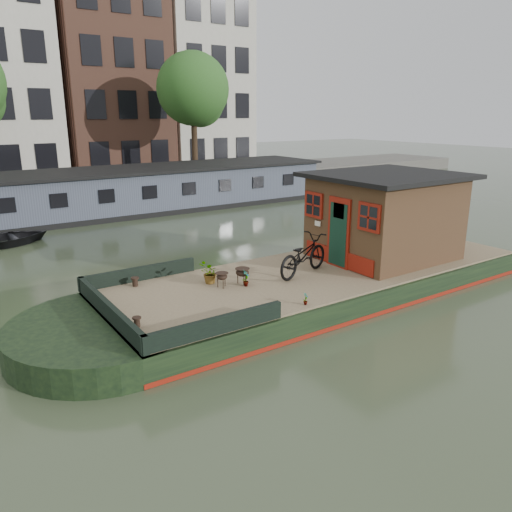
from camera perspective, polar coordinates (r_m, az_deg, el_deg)
ground at (r=13.76m, az=7.86°, el=-4.07°), size 120.00×120.00×0.00m
houseboat_hull at (r=12.86m, az=3.47°, el=-4.11°), size 14.01×4.02×0.60m
houseboat_deck at (r=13.56m, az=7.96°, el=-1.59°), size 11.80×3.80×0.05m
bow_bulwark at (r=10.92m, az=-12.28°, el=-5.11°), size 3.00×4.00×0.35m
cabin at (r=14.77m, az=14.49°, el=4.54°), size 4.00×3.50×2.42m
bicycle at (r=12.90m, az=5.41°, el=0.08°), size 2.08×1.22×1.03m
potted_plant_a at (r=12.05m, az=-1.15°, el=-2.54°), size 0.26×0.26×0.41m
potted_plant_c at (r=12.27m, az=-5.31°, el=-1.96°), size 0.63×0.61×0.54m
potted_plant_e at (r=10.98m, az=5.68°, el=-4.87°), size 0.18×0.17×0.29m
brazier_front at (r=12.22m, az=-1.56°, el=-2.30°), size 0.39×0.39×0.40m
brazier_rear at (r=12.03m, az=-3.91°, el=-2.74°), size 0.42×0.42×0.36m
bollard_port at (r=12.43m, az=-13.65°, el=-2.89°), size 0.19×0.19×0.22m
bollard_stbd at (r=10.14m, az=-13.45°, el=-7.33°), size 0.18×0.18×0.20m
far_houseboat at (r=25.38m, az=-13.77°, el=7.16°), size 20.40×4.40×2.11m
quay at (r=31.56m, az=-17.96°, el=7.56°), size 60.00×6.00×0.90m
townhouse_row at (r=38.22m, az=-21.97°, el=19.78°), size 27.25×8.00×16.50m
tree_right at (r=32.27m, az=-7.05°, el=18.07°), size 4.40×4.40×7.40m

